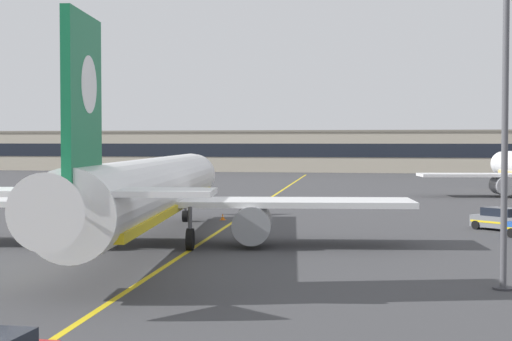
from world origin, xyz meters
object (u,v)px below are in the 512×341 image
at_px(apron_lamp_post, 505,113).
at_px(service_car_second, 501,220).
at_px(safety_cone_by_nose_gear, 223,217).
at_px(airliner_foreground, 152,191).

height_order(apron_lamp_post, service_car_second, apron_lamp_post).
relative_size(service_car_second, safety_cone_by_nose_gear, 7.96).
height_order(airliner_foreground, apron_lamp_post, apron_lamp_post).
xyz_separation_m(apron_lamp_post, service_car_second, (2.52, 23.64, -6.85)).
distance_m(airliner_foreground, apron_lamp_post, 22.65).
height_order(airliner_foreground, safety_cone_by_nose_gear, airliner_foreground).
bearing_deg(airliner_foreground, apron_lamp_post, -28.74).
height_order(apron_lamp_post, safety_cone_by_nose_gear, apron_lamp_post).
height_order(airliner_foreground, service_car_second, airliner_foreground).
xyz_separation_m(airliner_foreground, safety_cone_by_nose_gear, (0.55, 16.31, -3.11)).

